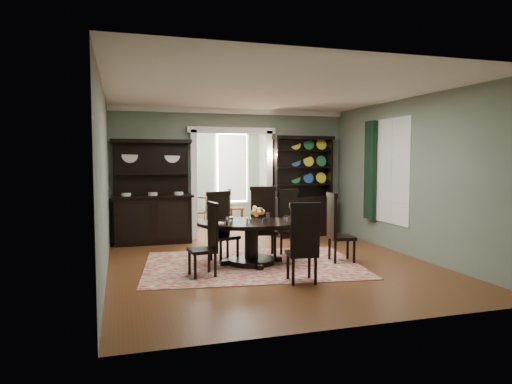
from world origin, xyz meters
TOP-DOWN VIEW (x-y plane):
  - room at (0.00, 0.04)m, footprint 5.51×6.01m
  - parlor at (0.00, 5.53)m, footprint 3.51×3.50m
  - doorway_trim at (0.00, 3.00)m, footprint 2.08×0.25m
  - right_window at (2.69, 0.93)m, footprint 0.15×1.47m
  - wall_sconce at (0.95, 2.85)m, footprint 0.27×0.21m
  - rug at (-0.33, 0.13)m, footprint 3.99×3.06m
  - dining_table at (-0.32, 0.22)m, footprint 2.09×2.05m
  - centerpiece at (-0.22, 0.30)m, footprint 1.51×0.97m
  - chair_far_left at (-0.77, 0.63)m, footprint 0.58×0.56m
  - chair_far_mid at (0.09, 0.83)m, footprint 0.57×0.55m
  - chair_far_right at (0.62, 0.75)m, footprint 0.58×0.57m
  - chair_end_left at (-1.20, -0.37)m, footprint 0.46×0.48m
  - chair_end_right at (1.17, -0.07)m, footprint 0.50×0.52m
  - chair_near at (0.06, -1.23)m, footprint 0.50×0.48m
  - sideboard at (-1.84, 2.74)m, footprint 1.72×0.62m
  - welsh_dresser at (1.72, 2.74)m, footprint 1.57×0.67m
  - parlor_table at (-0.06, 4.87)m, footprint 0.89×0.89m
  - parlor_chair_left at (-0.38, 4.66)m, footprint 0.36×0.36m
  - parlor_chair_right at (0.47, 4.68)m, footprint 0.48×0.47m

SIDE VIEW (x-z plane):
  - rug at x=-0.33m, z-range 0.00..0.01m
  - parlor_chair_left at x=-0.38m, z-range 0.03..0.88m
  - dining_table at x=-0.32m, z-range 0.15..0.90m
  - parlor_table at x=-0.06m, z-range 0.13..0.95m
  - parlor_chair_right at x=0.47m, z-range 0.04..1.05m
  - chair_end_left at x=-1.20m, z-range 0.03..1.20m
  - chair_near at x=0.06m, z-range 0.03..1.25m
  - chair_end_right at x=1.17m, z-range 0.03..1.28m
  - chair_far_left at x=-0.77m, z-range 0.03..1.29m
  - chair_far_right at x=0.62m, z-range 0.03..1.30m
  - chair_far_mid at x=0.09m, z-range 0.03..1.35m
  - sideboard at x=-1.84m, z-range -0.34..1.92m
  - centerpiece at x=-0.22m, z-range 0.70..0.95m
  - welsh_dresser at x=1.72m, z-range -0.33..2.06m
  - parlor at x=0.00m, z-range 0.01..3.02m
  - room at x=0.00m, z-range 0.07..3.08m
  - right_window at x=2.69m, z-range 0.54..2.66m
  - doorway_trim at x=0.00m, z-range 0.33..2.90m
  - wall_sconce at x=0.95m, z-range 1.79..1.99m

